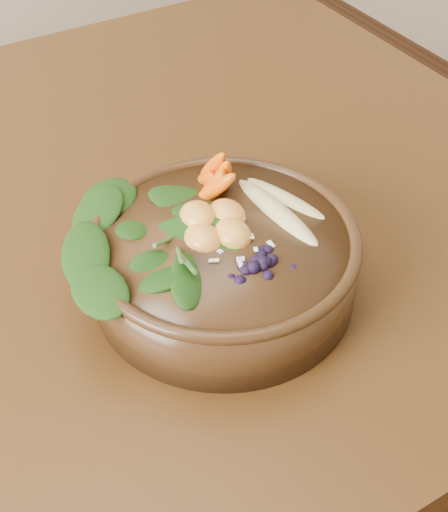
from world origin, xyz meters
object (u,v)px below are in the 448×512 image
Objects in this scene: stoneware_bowl at (224,264)px; blueberry_pile at (264,252)px; carrot_cluster at (218,155)px; banana_halves at (282,195)px; kale_heap at (155,209)px; mandarin_cluster at (215,216)px.

blueberry_pile is (0.01, -0.05, 0.05)m from stoneware_bowl.
carrot_cluster is 0.13m from blueberry_pile.
banana_halves is (0.04, -0.06, -0.02)m from carrot_cluster.
kale_heap is (-0.05, 0.05, 0.05)m from stoneware_bowl.
carrot_cluster reaches higher than mandarin_cluster.
carrot_cluster reaches higher than kale_heap.
banana_halves is at bearing -16.13° from kale_heap.
carrot_cluster is 0.07m from banana_halves.
banana_halves is (0.12, -0.03, -0.01)m from kale_heap.
kale_heap is 1.14× the size of banana_halves.
kale_heap is at bearing 156.45° from banana_halves.
banana_halves is 1.81× the size of mandarin_cluster.
carrot_cluster is at bearing 63.73° from stoneware_bowl.
stoneware_bowl is 0.11m from carrot_cluster.
stoneware_bowl is 0.09m from banana_halves.
stoneware_bowl is 0.05m from mandarin_cluster.
stoneware_bowl is at bearing -123.69° from carrot_cluster.
kale_heap is 0.11m from blueberry_pile.
stoneware_bowl is 3.15× the size of mandarin_cluster.
blueberry_pile is (0.06, -0.10, -0.00)m from kale_heap.
carrot_cluster reaches higher than blueberry_pile.
banana_halves is 0.09m from blueberry_pile.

